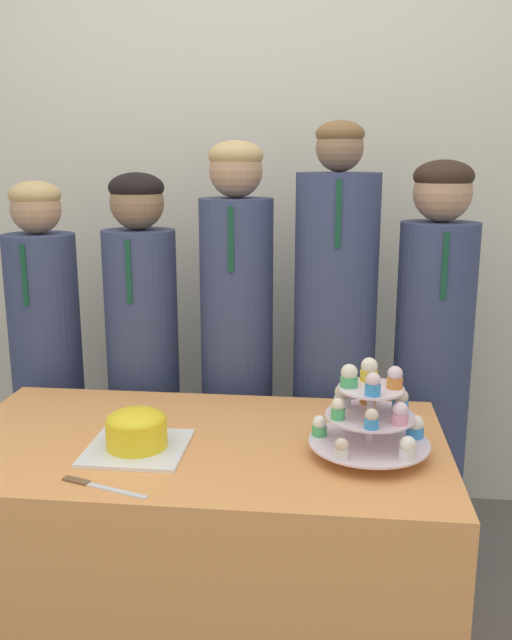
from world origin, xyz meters
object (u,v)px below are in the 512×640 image
at_px(cake_knife, 91,485).
at_px(student_3, 334,365).
at_px(student_1, 144,374).
at_px(student_4, 431,378).
at_px(student_2, 237,364).
at_px(round_cake, 137,431).
at_px(student_0, 48,376).
at_px(cupcake_stand, 371,413).

relative_size(cake_knife, student_3, 0.14).
relative_size(student_1, student_3, 0.89).
relative_size(student_3, student_4, 1.09).
height_order(student_2, student_4, student_2).
relative_size(cake_knife, student_1, 0.16).
bearing_deg(round_cake, cake_knife, -104.26).
xyz_separation_m(round_cake, student_0, (-0.55, 0.69, -0.09)).
xyz_separation_m(student_3, student_4, (0.35, -0.00, -0.04)).
relative_size(cupcake_stand, student_1, 0.22).
distance_m(round_cake, student_1, 0.72).
height_order(round_cake, student_3, student_3).
relative_size(student_1, student_4, 0.97).
height_order(round_cake, student_2, student_2).
bearing_deg(student_2, student_4, -0.00).
bearing_deg(student_4, student_2, 180.00).
xyz_separation_m(student_0, student_2, (0.73, 0.00, 0.07)).
relative_size(round_cake, student_4, 0.18).
height_order(student_1, student_2, student_2).
xyz_separation_m(student_2, student_3, (0.35, 0.00, 0.01)).
xyz_separation_m(student_1, student_3, (0.71, 0.00, 0.06)).
bearing_deg(round_cake, student_1, 104.12).
bearing_deg(student_3, cupcake_stand, -81.60).
relative_size(round_cake, student_3, 0.17).
xyz_separation_m(cake_knife, student_2, (0.24, 0.91, 0.04)).
bearing_deg(student_1, student_3, 0.00).
bearing_deg(student_1, student_2, 0.00).
xyz_separation_m(round_cake, cupcake_stand, (0.63, 0.04, 0.06)).
height_order(cupcake_stand, student_1, student_1).
height_order(cupcake_stand, student_0, student_0).
relative_size(cake_knife, cupcake_stand, 0.72).
xyz_separation_m(cake_knife, cupcake_stand, (0.69, 0.26, 0.12)).
bearing_deg(round_cake, cupcake_stand, 3.61).
xyz_separation_m(cake_knife, student_4, (0.94, 0.91, 0.01)).
relative_size(student_0, student_2, 0.91).
bearing_deg(round_cake, student_2, 75.27).
xyz_separation_m(student_1, student_2, (0.36, 0.00, 0.05)).
distance_m(student_0, student_2, 0.74).
bearing_deg(round_cake, student_4, 37.99).
distance_m(cupcake_stand, student_3, 0.66).
bearing_deg(student_2, round_cake, -104.73).
bearing_deg(cupcake_stand, student_4, 68.81).
bearing_deg(student_3, cake_knife, -123.08).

